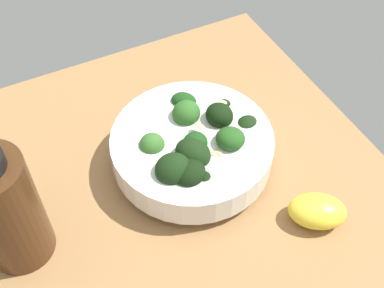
# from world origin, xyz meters

# --- Properties ---
(ground_plane) EXTENTS (0.57, 0.57, 0.03)m
(ground_plane) POSITION_xyz_m (0.00, 0.00, -0.02)
(ground_plane) COLOR #996D42
(bowl_of_broccoli) EXTENTS (0.21, 0.21, 0.08)m
(bowl_of_broccoli) POSITION_xyz_m (0.02, -0.05, 0.04)
(bowl_of_broccoli) COLOR white
(bowl_of_broccoli) RESTS_ON ground_plane
(lemon_wedge) EXTENTS (0.08, 0.09, 0.04)m
(lemon_wedge) POSITION_xyz_m (-0.12, -0.14, 0.02)
(lemon_wedge) COLOR yellow
(lemon_wedge) RESTS_ON ground_plane
(bottle_tall) EXTENTS (0.08, 0.08, 0.17)m
(bottle_tall) POSITION_xyz_m (-0.00, 0.19, 0.08)
(bottle_tall) COLOR #472814
(bottle_tall) RESTS_ON ground_plane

